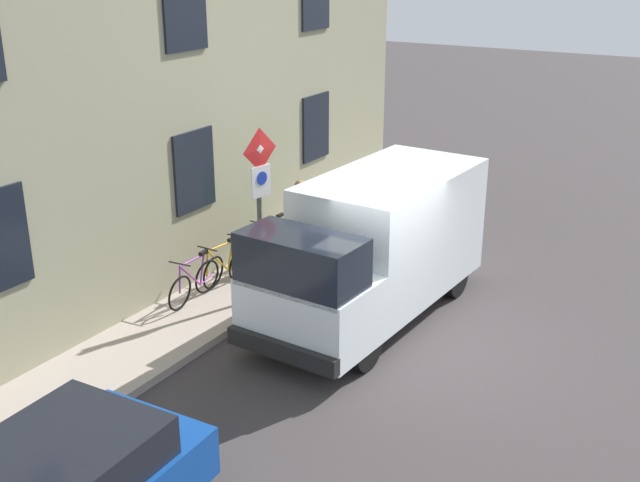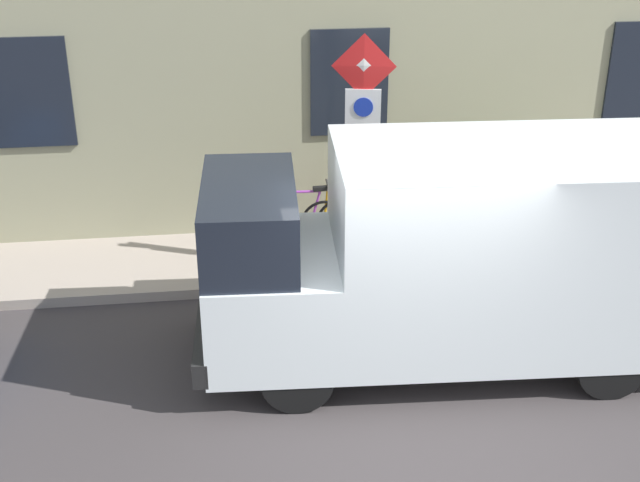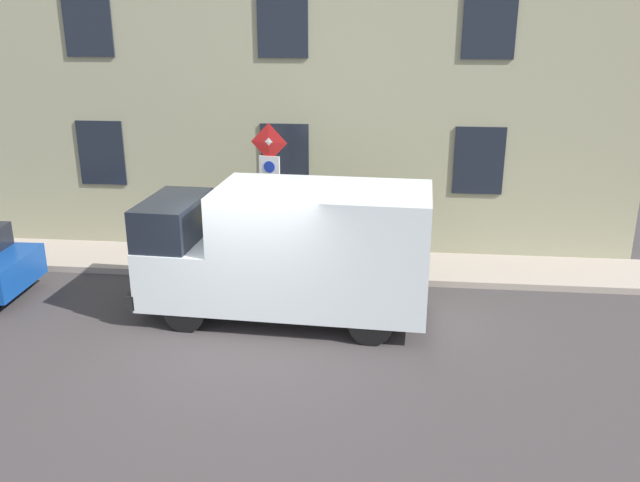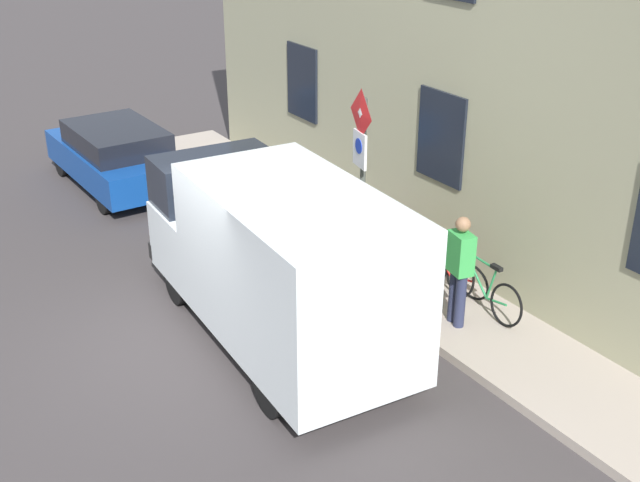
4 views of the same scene
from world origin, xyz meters
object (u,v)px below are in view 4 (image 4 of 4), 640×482
(bicycle_purple, at_px, (384,231))
(pedestrian, at_px, (460,267))
(bicycle_green, at_px, (482,288))
(delivery_van, at_px, (277,257))
(bicycle_red, at_px, (446,267))
(sign_post_stacked, at_px, (361,160))
(parked_hatchback, at_px, (116,154))
(bicycle_orange, at_px, (414,248))

(bicycle_purple, bearing_deg, pedestrian, 162.97)
(bicycle_green, relative_size, bicycle_purple, 1.00)
(delivery_van, xyz_separation_m, bicycle_purple, (2.93, 1.36, -0.82))
(bicycle_red, distance_m, bicycle_purple, 1.67)
(sign_post_stacked, bearing_deg, bicycle_purple, 33.24)
(parked_hatchback, height_order, bicycle_green, parked_hatchback)
(bicycle_orange, xyz_separation_m, bicycle_purple, (-0.00, 0.83, 0.00))
(parked_hatchback, relative_size, bicycle_red, 2.36)
(parked_hatchback, xyz_separation_m, bicycle_red, (2.77, -7.58, -0.22))
(sign_post_stacked, xyz_separation_m, delivery_van, (-1.92, -0.69, -0.88))
(bicycle_orange, height_order, bicycle_purple, same)
(delivery_van, bearing_deg, bicycle_green, -108.47)
(bicycle_green, bearing_deg, bicycle_red, 1.80)
(sign_post_stacked, bearing_deg, bicycle_red, -45.01)
(delivery_van, relative_size, bicycle_orange, 3.17)
(delivery_van, distance_m, bicycle_red, 3.06)
(sign_post_stacked, relative_size, bicycle_orange, 1.80)
(bicycle_purple, xyz_separation_m, pedestrian, (-0.60, -2.60, 0.56))
(parked_hatchback, distance_m, bicycle_orange, 7.29)
(bicycle_orange, bearing_deg, delivery_van, 101.79)
(delivery_van, relative_size, bicycle_red, 3.17)
(sign_post_stacked, height_order, bicycle_green, sign_post_stacked)
(parked_hatchback, xyz_separation_m, pedestrian, (2.17, -8.51, 0.34))
(bicycle_purple, bearing_deg, parked_hatchback, 21.00)
(bicycle_green, relative_size, bicycle_orange, 1.00)
(parked_hatchback, bearing_deg, bicycle_green, -163.44)
(bicycle_green, distance_m, bicycle_red, 0.83)
(delivery_van, relative_size, bicycle_green, 3.17)
(bicycle_orange, distance_m, pedestrian, 1.95)
(bicycle_red, relative_size, pedestrian, 1.00)
(bicycle_red, bearing_deg, parked_hatchback, 12.29)
(delivery_van, height_order, pedestrian, delivery_van)
(bicycle_red, xyz_separation_m, bicycle_purple, (0.00, 1.67, 0.00))
(sign_post_stacked, height_order, bicycle_purple, sign_post_stacked)
(bicycle_red, relative_size, bicycle_purple, 1.00)
(sign_post_stacked, distance_m, parked_hatchback, 6.96)
(delivery_van, height_order, bicycle_red, delivery_van)
(sign_post_stacked, xyz_separation_m, parked_hatchback, (-1.76, 6.57, -1.48))
(sign_post_stacked, height_order, parked_hatchback, sign_post_stacked)
(delivery_van, distance_m, pedestrian, 2.66)
(parked_hatchback, xyz_separation_m, bicycle_green, (2.77, -8.41, -0.22))
(sign_post_stacked, height_order, bicycle_red, sign_post_stacked)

